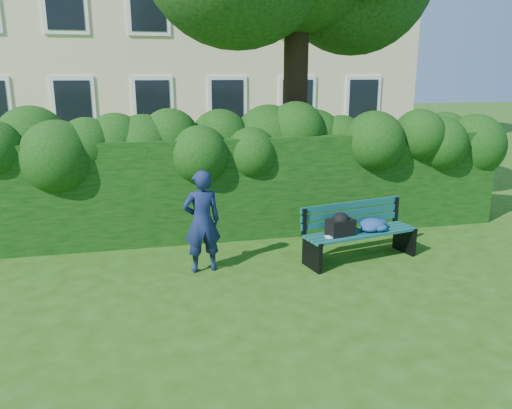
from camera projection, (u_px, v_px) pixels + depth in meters
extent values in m
plane|color=#294A0D|center=(265.00, 278.00, 7.21)|extent=(80.00, 80.00, 0.00)
cube|color=white|center=(73.00, 103.00, 15.33)|extent=(1.30, 0.08, 1.60)
cube|color=black|center=(73.00, 103.00, 15.29)|extent=(1.05, 0.04, 1.35)
cube|color=white|center=(153.00, 102.00, 15.85)|extent=(1.30, 0.08, 1.60)
cube|color=black|center=(153.00, 102.00, 15.81)|extent=(1.05, 0.04, 1.35)
cube|color=white|center=(227.00, 101.00, 16.37)|extent=(1.30, 0.08, 1.60)
cube|color=black|center=(228.00, 101.00, 16.33)|extent=(1.05, 0.04, 1.35)
cube|color=white|center=(297.00, 100.00, 16.89)|extent=(1.30, 0.08, 1.60)
cube|color=black|center=(298.00, 100.00, 16.86)|extent=(1.05, 0.04, 1.35)
cube|color=white|center=(363.00, 99.00, 17.42)|extent=(1.30, 0.08, 1.60)
cube|color=black|center=(363.00, 99.00, 17.38)|extent=(1.05, 0.04, 1.35)
cube|color=white|center=(65.00, 6.00, 14.61)|extent=(1.30, 0.08, 1.60)
cube|color=black|center=(64.00, 5.00, 14.58)|extent=(1.05, 0.04, 1.35)
cube|color=white|center=(148.00, 8.00, 15.14)|extent=(1.30, 0.08, 1.60)
cube|color=black|center=(148.00, 8.00, 15.10)|extent=(1.05, 0.04, 1.35)
cube|color=white|center=(226.00, 10.00, 15.66)|extent=(1.30, 0.08, 1.60)
cube|color=black|center=(226.00, 10.00, 15.62)|extent=(1.05, 0.04, 1.35)
cube|color=white|center=(299.00, 12.00, 16.18)|extent=(1.30, 0.08, 1.60)
cube|color=black|center=(299.00, 12.00, 16.14)|extent=(1.05, 0.04, 1.35)
cube|color=white|center=(367.00, 14.00, 16.70)|extent=(1.30, 0.08, 1.60)
cube|color=black|center=(368.00, 14.00, 16.67)|extent=(1.05, 0.04, 1.35)
cube|color=#0C330B|center=(236.00, 185.00, 9.06)|extent=(10.00, 1.00, 1.80)
cylinder|color=black|center=(295.00, 88.00, 9.71)|extent=(0.47, 0.47, 5.20)
cube|color=#0D4140|center=(368.00, 236.00, 7.65)|extent=(1.85, 0.47, 0.04)
cube|color=#0D4140|center=(363.00, 234.00, 7.76)|extent=(1.85, 0.47, 0.04)
cube|color=#0D4140|center=(359.00, 232.00, 7.86)|extent=(1.85, 0.47, 0.04)
cube|color=#0D4140|center=(354.00, 230.00, 7.97)|extent=(1.85, 0.47, 0.04)
cube|color=#0D4140|center=(352.00, 221.00, 8.01)|extent=(1.83, 0.41, 0.10)
cube|color=#0D4140|center=(352.00, 213.00, 7.98)|extent=(1.83, 0.41, 0.10)
cube|color=#0D4140|center=(352.00, 205.00, 7.96)|extent=(1.83, 0.41, 0.10)
cube|color=black|center=(312.00, 255.00, 7.51)|extent=(0.16, 0.50, 0.44)
cube|color=black|center=(304.00, 223.00, 7.63)|extent=(0.07, 0.07, 0.45)
cube|color=black|center=(314.00, 242.00, 7.42)|extent=(0.14, 0.42, 0.05)
cube|color=black|center=(404.00, 239.00, 8.23)|extent=(0.16, 0.50, 0.44)
cube|color=black|center=(396.00, 210.00, 8.35)|extent=(0.07, 0.07, 0.45)
cube|color=black|center=(407.00, 227.00, 8.13)|extent=(0.14, 0.42, 0.05)
cube|color=white|center=(332.00, 237.00, 7.53)|extent=(0.20, 0.16, 0.02)
cube|color=black|center=(340.00, 227.00, 7.62)|extent=(0.45, 0.33, 0.25)
imported|color=#162150|center=(202.00, 222.00, 7.31)|extent=(0.60, 0.43, 1.53)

